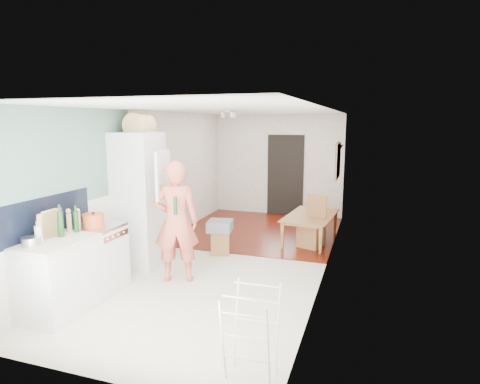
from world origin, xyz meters
The scene contains 32 objects.
room_shell centered at (0.00, 0.00, 1.25)m, with size 3.20×7.00×2.50m, color white, non-canonical shape.
floor centered at (0.00, 0.00, 0.00)m, with size 3.20×7.00×0.01m, color beige.
wood_floor_overlay centered at (0.00, 1.85, 0.01)m, with size 3.20×3.30×0.01m, color #631C0C.
sage_wall_panel centered at (-1.59, -2.00, 1.85)m, with size 0.02×3.00×1.30m, color slate.
tile_splashback centered at (-1.59, -2.55, 1.15)m, with size 0.02×1.90×0.50m, color black.
doorway_recess centered at (0.20, 3.48, 1.00)m, with size 0.90×0.04×2.00m, color black.
base_cabinet centered at (-1.30, -2.55, 0.43)m, with size 0.60×0.90×0.86m, color silver.
worktop centered at (-1.30, -2.55, 0.89)m, with size 0.62×0.92×0.06m, color beige.
range_cooker centered at (-1.30, -1.80, 0.44)m, with size 0.60×0.60×0.88m, color silver.
cooker_top centered at (-1.30, -1.80, 0.90)m, with size 0.60×0.60×0.04m, color silver.
fridge_housing centered at (-1.27, -0.78, 1.07)m, with size 0.66×0.66×2.15m, color silver.
fridge_door centered at (-0.66, -1.08, 1.55)m, with size 0.56×0.04×0.70m, color silver.
fridge_interior centered at (-0.96, -0.78, 1.55)m, with size 0.02×0.52×0.66m, color white.
pinboard centered at (1.58, 1.90, 1.55)m, with size 0.03×0.90×0.70m, color tan.
pinboard_frame centered at (1.57, 1.90, 1.55)m, with size 0.01×0.94×0.74m, color #9E6341.
wall_sconce centered at (1.54, 2.55, 1.75)m, with size 0.18×0.18×0.16m, color maroon.
person centered at (-0.42, -1.17, 1.05)m, with size 0.76×0.50×2.09m, color #DC604D.
dining_table centered at (1.18, 1.38, 0.23)m, with size 1.30×0.72×0.46m, color #9E6341.
dining_chair centered at (1.22, 1.04, 0.48)m, with size 0.41×0.41×0.96m, color #9E6341, non-canonical shape.
stool centered at (-0.25, 0.16, 0.21)m, with size 0.32×0.32×0.41m, color #9E6341, non-canonical shape.
grey_drape centered at (-0.26, 0.16, 0.51)m, with size 0.41×0.41×0.19m, color slate.
drying_rack centered at (1.27, -3.01, 0.42)m, with size 0.43×0.39×0.85m, color silver, non-canonical shape.
bread_bin centered at (-1.26, -0.69, 2.26)m, with size 0.40×0.38×0.21m, color #DCBA6B, non-canonical shape.
red_casserole centered at (-1.30, -1.86, 1.00)m, with size 0.29×0.29×0.17m, color #D65326.
steel_pan centered at (-1.40, -2.81, 0.97)m, with size 0.21×0.21×0.10m, color silver.
held_bottle centered at (-0.32, -1.36, 1.17)m, with size 0.05×0.05×0.25m, color #163E1A.
bottle_a centered at (-1.35, -2.40, 1.08)m, with size 0.07×0.07×0.32m, color #163E1A.
bottle_b centered at (-1.32, -2.16, 1.06)m, with size 0.06×0.06×0.28m, color #163E1A.
bottle_c centered at (-1.40, -2.70, 1.02)m, with size 0.08×0.08×0.21m, color silver.
pepper_mill_front centered at (-1.44, -2.15, 1.03)m, with size 0.06×0.06×0.23m, color #DCBA6B.
pepper_mill_back centered at (-1.41, -2.02, 1.03)m, with size 0.06×0.06×0.21m, color #DCBA6B.
chopping_boards centered at (-1.39, -2.55, 1.10)m, with size 0.04×0.27×0.37m, color #DCBA6B, non-canonical shape.
Camera 1 is at (2.22, -6.22, 2.31)m, focal length 30.00 mm.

